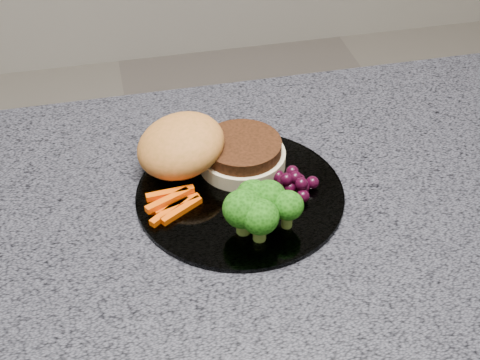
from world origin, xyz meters
name	(u,v)px	position (x,y,z in m)	size (l,w,h in m)	color
countertop	(170,239)	(0.00, 0.00, 0.88)	(1.20, 0.60, 0.04)	#4C4C56
plate	(240,194)	(0.09, 0.04, 0.90)	(0.26, 0.26, 0.01)	white
burger	(203,151)	(0.06, 0.09, 0.93)	(0.19, 0.12, 0.06)	beige
carrot_sticks	(173,203)	(0.01, 0.03, 0.91)	(0.07, 0.06, 0.02)	#F85104
broccoli	(259,206)	(0.10, -0.03, 0.94)	(0.09, 0.08, 0.06)	olive
grape_bunch	(293,184)	(0.16, 0.02, 0.92)	(0.06, 0.06, 0.03)	black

